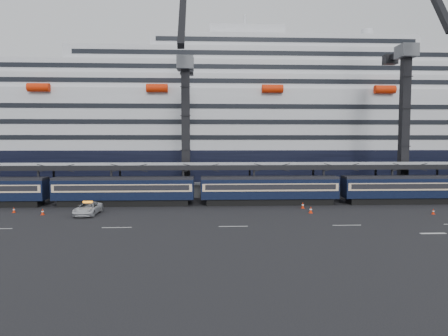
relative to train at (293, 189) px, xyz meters
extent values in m
plane|color=black|center=(4.65, -10.00, -2.20)|extent=(260.00, 260.00, 0.00)
cube|color=beige|center=(-21.35, -14.00, -2.19)|extent=(3.00, 0.15, 0.02)
cube|color=beige|center=(-9.35, -14.00, -2.19)|extent=(3.00, 0.15, 0.02)
cube|color=beige|center=(2.65, -14.00, -2.19)|extent=(3.00, 0.15, 0.02)
cube|color=beige|center=(9.65, -18.00, -2.19)|extent=(2.50, 0.40, 0.02)
cube|color=black|center=(-23.35, 0.00, -1.75)|extent=(17.48, 2.40, 0.90)
cube|color=black|center=(-23.35, 0.00, 0.05)|extent=(19.00, 2.80, 2.70)
cube|color=beige|center=(-23.35, 0.00, 0.35)|extent=(18.62, 2.92, 1.05)
cube|color=black|center=(-23.35, 0.00, 0.40)|extent=(17.86, 2.98, 0.70)
cube|color=black|center=(-23.35, 0.00, 1.55)|extent=(19.00, 2.50, 0.35)
cube|color=black|center=(-3.35, 0.00, -1.75)|extent=(17.48, 2.40, 0.90)
cube|color=black|center=(-3.35, 0.00, 0.05)|extent=(19.00, 2.80, 2.70)
cube|color=beige|center=(-3.35, 0.00, 0.35)|extent=(18.62, 2.92, 1.05)
cube|color=black|center=(-3.35, 0.00, 0.40)|extent=(17.86, 2.98, 0.70)
cube|color=black|center=(-3.35, 0.00, 1.55)|extent=(19.00, 2.50, 0.35)
cube|color=black|center=(16.65, 0.00, -1.75)|extent=(17.48, 2.40, 0.90)
cube|color=black|center=(16.65, 0.00, 0.05)|extent=(19.00, 2.80, 2.70)
cube|color=beige|center=(16.65, 0.00, 0.35)|extent=(18.62, 2.92, 1.05)
cube|color=black|center=(16.65, 0.00, 0.40)|extent=(17.86, 2.98, 0.70)
cube|color=black|center=(16.65, 0.00, 1.55)|extent=(19.00, 2.50, 0.35)
cube|color=#919399|center=(4.65, 4.00, 3.20)|extent=(130.00, 6.00, 0.25)
cube|color=black|center=(4.65, 1.00, 2.90)|extent=(130.00, 0.25, 0.70)
cube|color=black|center=(4.65, 7.00, 2.90)|extent=(130.00, 0.25, 0.70)
cube|color=black|center=(-35.35, 1.20, 0.50)|extent=(0.25, 0.25, 5.40)
cube|color=black|center=(-35.35, 6.80, 0.50)|extent=(0.25, 0.25, 5.40)
cube|color=black|center=(-25.35, 1.20, 0.50)|extent=(0.25, 0.25, 5.40)
cube|color=black|center=(-25.35, 6.80, 0.50)|extent=(0.25, 0.25, 5.40)
cube|color=black|center=(-15.35, 1.20, 0.50)|extent=(0.25, 0.25, 5.40)
cube|color=black|center=(-15.35, 6.80, 0.50)|extent=(0.25, 0.25, 5.40)
cube|color=black|center=(-5.35, 1.20, 0.50)|extent=(0.25, 0.25, 5.40)
cube|color=black|center=(-5.35, 6.80, 0.50)|extent=(0.25, 0.25, 5.40)
cube|color=black|center=(4.65, 1.20, 0.50)|extent=(0.25, 0.25, 5.40)
cube|color=black|center=(4.65, 6.80, 0.50)|extent=(0.25, 0.25, 5.40)
cube|color=black|center=(14.65, 1.20, 0.50)|extent=(0.25, 0.25, 5.40)
cube|color=black|center=(14.65, 6.80, 0.50)|extent=(0.25, 0.25, 5.40)
cube|color=black|center=(24.65, 6.80, 0.50)|extent=(0.25, 0.25, 5.40)
cube|color=black|center=(4.65, 36.00, 1.30)|extent=(200.00, 28.00, 7.00)
cube|color=silver|center=(4.65, 36.00, 10.80)|extent=(190.00, 26.88, 12.00)
cube|color=silver|center=(4.65, 36.00, 18.30)|extent=(160.00, 24.64, 3.00)
cube|color=black|center=(4.65, 23.63, 18.30)|extent=(153.60, 0.12, 0.90)
cube|color=silver|center=(4.65, 36.00, 21.30)|extent=(124.00, 21.84, 3.00)
cube|color=black|center=(4.65, 25.03, 21.30)|extent=(119.04, 0.12, 0.90)
cube|color=silver|center=(4.65, 36.00, 24.30)|extent=(90.00, 19.04, 3.00)
cube|color=black|center=(4.65, 26.43, 24.30)|extent=(86.40, 0.12, 0.90)
cube|color=silver|center=(4.65, 36.00, 27.30)|extent=(56.00, 16.24, 3.00)
cube|color=black|center=(4.65, 27.83, 27.30)|extent=(53.76, 0.12, 0.90)
cube|color=silver|center=(-3.35, 36.00, 29.80)|extent=(16.00, 12.00, 2.50)
cylinder|color=silver|center=(24.65, 36.00, 30.30)|extent=(2.80, 2.80, 3.00)
cylinder|color=red|center=(-43.35, 21.96, 16.60)|extent=(4.00, 1.60, 1.60)
cylinder|color=red|center=(-21.35, 21.96, 16.60)|extent=(4.00, 1.60, 1.60)
cylinder|color=red|center=(0.65, 21.96, 16.60)|extent=(4.00, 1.60, 1.60)
cylinder|color=red|center=(22.65, 21.96, 16.60)|extent=(4.00, 1.60, 1.60)
cube|color=#46494E|center=(-15.35, 9.00, -1.20)|extent=(4.50, 4.50, 2.00)
cube|color=black|center=(-15.35, 9.00, 8.80)|extent=(1.30, 1.30, 18.00)
cube|color=#46494E|center=(-15.35, 9.00, 18.80)|extent=(2.60, 3.20, 2.00)
cube|color=black|center=(-15.35, 3.21, 25.69)|extent=(0.90, 12.26, 14.37)
cube|color=black|center=(-15.35, 11.52, 18.80)|extent=(0.90, 5.04, 0.90)
cube|color=black|center=(-15.35, 14.04, 18.60)|extent=(2.20, 1.60, 1.60)
cube|color=#46494E|center=(19.65, 8.00, -1.20)|extent=(4.50, 4.50, 2.00)
cube|color=black|center=(19.65, 8.00, 9.80)|extent=(1.30, 1.30, 20.00)
cube|color=#46494E|center=(19.65, 8.00, 20.80)|extent=(2.60, 3.20, 2.00)
cube|color=black|center=(19.65, 10.80, 20.80)|extent=(0.90, 5.60, 0.90)
cube|color=black|center=(19.65, 13.60, 20.60)|extent=(2.20, 1.60, 1.60)
imported|color=silver|center=(-26.40, -6.59, -1.46)|extent=(2.52, 5.34, 1.47)
cube|color=red|center=(-35.96, -4.85, -2.18)|extent=(0.36, 0.36, 0.04)
cone|color=red|center=(-35.96, -4.85, -1.83)|extent=(0.30, 0.30, 0.68)
cylinder|color=white|center=(-35.96, -4.85, -1.83)|extent=(0.25, 0.25, 0.11)
cube|color=red|center=(-31.79, -6.54, -2.18)|extent=(0.39, 0.39, 0.04)
cone|color=red|center=(-31.79, -6.54, -1.79)|extent=(0.33, 0.33, 0.74)
cylinder|color=white|center=(-31.79, -6.54, -1.79)|extent=(0.28, 0.28, 0.12)
cube|color=red|center=(0.56, -3.38, -2.18)|extent=(0.42, 0.42, 0.04)
cone|color=red|center=(0.56, -3.38, -1.76)|extent=(0.35, 0.35, 0.80)
cylinder|color=white|center=(0.56, -3.38, -1.76)|extent=(0.30, 0.30, 0.13)
cube|color=red|center=(0.71, -6.82, -2.18)|extent=(0.43, 0.43, 0.05)
cone|color=red|center=(0.71, -6.82, -1.74)|extent=(0.37, 0.37, 0.82)
cylinder|color=white|center=(0.71, -6.82, -1.74)|extent=(0.31, 0.31, 0.14)
cube|color=red|center=(15.33, -8.29, -2.18)|extent=(0.35, 0.35, 0.04)
cone|color=red|center=(15.33, -8.29, -1.83)|extent=(0.29, 0.29, 0.66)
cylinder|color=white|center=(15.33, -8.29, -1.83)|extent=(0.25, 0.25, 0.11)
camera|label=1|loc=(-12.20, -54.84, 6.76)|focal=32.00mm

